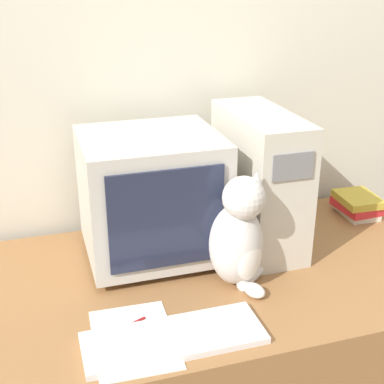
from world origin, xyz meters
TOP-DOWN VIEW (x-y plane):
  - wall_back at (0.00, 0.91)m, footprint 7.00×0.05m
  - desk at (0.00, 0.42)m, footprint 1.72×0.84m
  - crt_monitor at (-0.11, 0.59)m, footprint 0.43×0.40m
  - computer_tower at (0.27, 0.58)m, footprint 0.19×0.47m
  - keyboard at (-0.16, 0.13)m, footprint 0.47×0.17m
  - cat at (0.10, 0.34)m, footprint 0.26×0.24m
  - book_stack at (0.73, 0.66)m, footprint 0.15×0.19m
  - pen at (-0.28, 0.22)m, footprint 0.13×0.06m
  - paper_sheet at (-0.26, 0.17)m, footprint 0.22×0.30m

SIDE VIEW (x-z plane):
  - desk at x=0.00m, z-range 0.00..0.71m
  - paper_sheet at x=-0.26m, z-range 0.71..0.72m
  - pen at x=-0.28m, z-range 0.71..0.72m
  - keyboard at x=-0.16m, z-range 0.71..0.73m
  - book_stack at x=0.73m, z-range 0.72..0.80m
  - cat at x=0.10m, z-range 0.69..1.06m
  - crt_monitor at x=-0.11m, z-range 0.72..1.14m
  - computer_tower at x=0.27m, z-range 0.71..1.18m
  - wall_back at x=0.00m, z-range 0.00..2.50m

